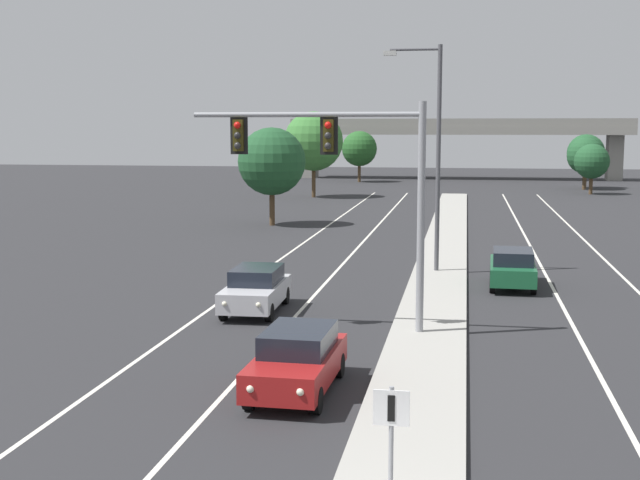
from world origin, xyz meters
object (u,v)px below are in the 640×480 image
tree_far_left_a (359,149)px  overhead_signal_mast (347,167)px  car_receding_green (513,267)px  street_lamp_median (433,145)px  tree_far_right_a (585,156)px  tree_far_left_b (314,141)px  tree_far_right_c (592,161)px  car_oncoming_red (297,360)px  tree_far_right_b (586,153)px  car_oncoming_silver (256,289)px  median_sign_post (391,432)px  tree_far_left_c (272,162)px

tree_far_left_a → overhead_signal_mast: bearing=-83.2°
overhead_signal_mast → car_receding_green: overhead_signal_mast is taller
street_lamp_median → tree_far_right_a: (13.82, 55.59, -2.21)m
tree_far_left_b → tree_far_left_a: size_ratio=1.31×
overhead_signal_mast → tree_far_left_a: (-9.07, 76.21, -1.31)m
street_lamp_median → tree_far_right_c: bearing=74.5°
car_oncoming_red → tree_far_left_b: bearing=99.7°
car_receding_green → tree_far_right_c: (10.17, 51.82, 2.42)m
tree_far_left_a → tree_far_right_b: bearing=-14.2°
car_oncoming_silver → tree_far_right_a: size_ratio=0.82×
car_oncoming_silver → median_sign_post: bearing=-68.5°
tree_far_right_b → tree_far_left_c: 47.82m
median_sign_post → tree_far_left_c: 44.07m
tree_far_right_b → overhead_signal_mast: bearing=-103.2°
car_oncoming_silver → tree_far_left_b: (-6.84, 50.12, 4.45)m
car_oncoming_silver → overhead_signal_mast: bearing=-36.2°
tree_far_left_b → tree_far_right_a: 30.36m
street_lamp_median → tree_far_right_b: (14.19, 57.89, -1.98)m
overhead_signal_mast → tree_far_right_a: size_ratio=1.34×
street_lamp_median → tree_far_right_c: (13.61, 49.01, -2.55)m
tree_far_left_b → tree_far_right_a: tree_far_left_b is taller
street_lamp_median → tree_far_left_b: (-12.71, 40.94, -0.53)m
car_oncoming_red → car_receding_green: (6.02, 15.33, 0.00)m
overhead_signal_mast → tree_far_right_b: size_ratio=1.26×
median_sign_post → tree_far_right_a: 81.65m
tree_far_right_a → tree_far_left_a: 26.60m
tree_far_right_b → tree_far_right_c: size_ratio=1.17×
overhead_signal_mast → street_lamp_median: size_ratio=0.74×
tree_far_right_a → tree_far_right_c: tree_far_right_a is taller
car_oncoming_silver → tree_far_left_b: 50.78m
tree_far_right_c → car_receding_green: bearing=-101.1°
tree_far_left_b → tree_far_right_a: bearing=28.9°
tree_far_left_c → tree_far_right_c: (24.98, 31.53, -1.04)m
tree_far_right_c → car_oncoming_red: bearing=-103.6°
tree_far_right_b → tree_far_left_a: (-25.48, 6.46, 0.20)m
car_oncoming_silver → tree_far_right_a: (19.69, 64.76, 2.77)m
overhead_signal_mast → tree_far_right_c: 62.92m
overhead_signal_mast → car_oncoming_silver: overhead_signal_mast is taller
overhead_signal_mast → tree_far_right_c: size_ratio=1.48×
median_sign_post → tree_far_left_c: (-11.70, 42.40, 2.70)m
car_oncoming_silver → tree_far_left_c: 27.44m
overhead_signal_mast → car_oncoming_silver: 6.38m
street_lamp_median → tree_far_left_c: size_ratio=1.52×
tree_far_right_c → tree_far_left_b: bearing=-162.9°
median_sign_post → street_lamp_median: 25.27m
car_oncoming_red → car_receding_green: size_ratio=1.00×
street_lamp_median → tree_far_left_c: street_lamp_median is taller
tree_far_left_b → tree_far_right_a: size_ratio=1.47×
overhead_signal_mast → street_lamp_median: (2.21, 11.85, 0.48)m
car_oncoming_silver → tree_far_left_c: bearing=101.7°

